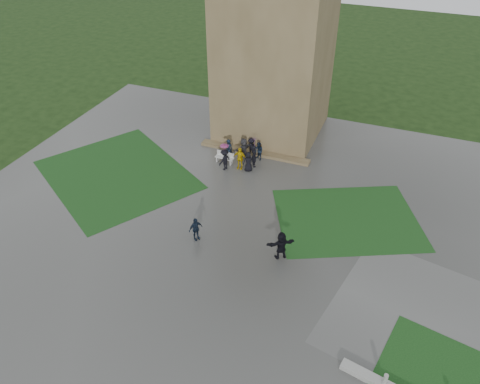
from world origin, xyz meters
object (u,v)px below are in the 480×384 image
(tower, at_px, (276,24))
(bench, at_px, (225,157))
(pedestrian_mid, at_px, (196,229))
(pedestrian_near, at_px, (281,245))

(tower, xyz_separation_m, bench, (-1.69, -6.46, -8.54))
(pedestrian_mid, bearing_deg, tower, 32.71)
(bench, height_order, pedestrian_near, pedestrian_near)
(tower, relative_size, bench, 12.03)
(tower, height_order, pedestrian_mid, tower)
(pedestrian_mid, bearing_deg, bench, 43.81)
(tower, relative_size, pedestrian_mid, 11.29)
(bench, distance_m, pedestrian_mid, 9.09)
(pedestrian_mid, height_order, pedestrian_near, pedestrian_near)
(tower, xyz_separation_m, pedestrian_near, (5.49, -15.00, -8.06))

